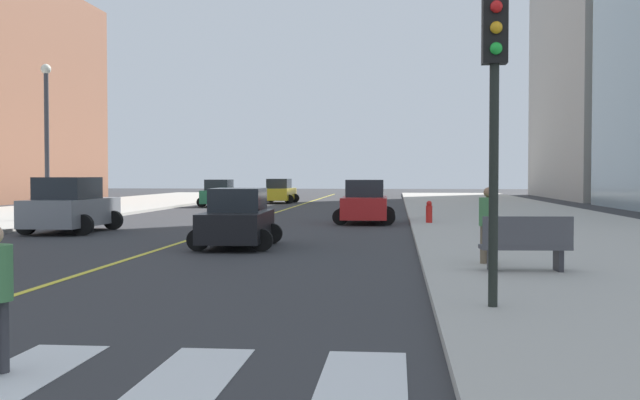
{
  "coord_description": "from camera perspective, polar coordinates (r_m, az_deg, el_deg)",
  "views": [
    {
      "loc": [
        6.64,
        -3.14,
        2.11
      ],
      "look_at": [
        3.63,
        27.3,
        1.1
      ],
      "focal_mm": 43.67,
      "sensor_mm": 36.0,
      "label": 1
    }
  ],
  "objects": [
    {
      "name": "pedestrian_waiting_east",
      "position": [
        17.45,
        12.24,
        -1.56
      ],
      "size": [
        0.42,
        0.42,
        1.68
      ],
      "rotation": [
        0.0,
        0.0,
        2.74
      ],
      "color": "brown",
      "rests_on": "sidewalk_kerb_east"
    },
    {
      "name": "traffic_light_near_corner",
      "position": [
        11.8,
        12.67,
        8.01
      ],
      "size": [
        0.36,
        0.41,
        4.58
      ],
      "rotation": [
        0.0,
        0.0,
        3.14
      ],
      "color": "black",
      "rests_on": "sidewalk_kerb_east"
    },
    {
      "name": "car_yellow_third",
      "position": [
        57.26,
        -2.98,
        0.61
      ],
      "size": [
        2.6,
        4.07,
        1.79
      ],
      "rotation": [
        0.0,
        0.0,
        -0.04
      ],
      "color": "gold",
      "rests_on": "ground"
    },
    {
      "name": "sidewalk_kerb_east",
      "position": [
        23.88,
        19.12,
        -3.1
      ],
      "size": [
        10.0,
        120.0,
        0.15
      ],
      "primitive_type": "cube",
      "color": "#B2ADA3",
      "rests_on": "ground"
    },
    {
      "name": "street_lamp",
      "position": [
        36.11,
        -19.4,
        5.08
      ],
      "size": [
        0.44,
        0.44,
        6.77
      ],
      "color": "#38383D",
      "rests_on": "sidewalk_kerb_west"
    },
    {
      "name": "lane_divider_paint",
      "position": [
        43.7,
        -3.1,
        -0.87
      ],
      "size": [
        0.16,
        80.0,
        0.01
      ],
      "primitive_type": "cube",
      "color": "yellow",
      "rests_on": "ground"
    },
    {
      "name": "fire_hydrant",
      "position": [
        31.8,
        8.0,
        -0.89
      ],
      "size": [
        0.26,
        0.26,
        0.89
      ],
      "color": "red",
      "rests_on": "sidewalk_kerb_east"
    },
    {
      "name": "car_black_sixth",
      "position": [
        22.66,
        -6.09,
        -1.44
      ],
      "size": [
        2.48,
        3.88,
        1.71
      ],
      "rotation": [
        0.0,
        0.0,
        3.18
      ],
      "color": "black",
      "rests_on": "ground"
    },
    {
      "name": "park_bench",
      "position": [
        16.26,
        14.86,
        -3.19
      ],
      "size": [
        1.83,
        0.68,
        1.12
      ],
      "rotation": [
        0.0,
        0.0,
        1.64
      ],
      "color": "#47474C",
      "rests_on": "sidewalk_kerb_east"
    },
    {
      "name": "car_red_fourth",
      "position": [
        33.63,
        3.31,
        -0.21
      ],
      "size": [
        2.64,
        4.22,
        1.88
      ],
      "rotation": [
        0.0,
        0.0,
        3.15
      ],
      "color": "red",
      "rests_on": "ground"
    },
    {
      "name": "car_gray_nearest",
      "position": [
        29.69,
        -17.82,
        -0.46
      ],
      "size": [
        2.84,
        4.52,
        2.01
      ],
      "rotation": [
        0.0,
        0.0,
        -0.01
      ],
      "color": "slate",
      "rests_on": "ground"
    },
    {
      "name": "car_green_fifth",
      "position": [
        51.42,
        -7.36,
        0.45
      ],
      "size": [
        2.48,
        3.97,
        1.77
      ],
      "rotation": [
        0.0,
        0.0,
        -0.0
      ],
      "color": "#236B42",
      "rests_on": "ground"
    }
  ]
}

